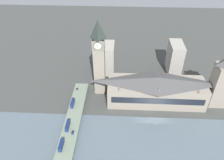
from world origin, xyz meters
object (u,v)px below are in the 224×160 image
at_px(car_northbound_mid, 77,89).
at_px(clock_tower, 99,57).
at_px(double_decker_bus_rear, 68,125).
at_px(victoria_tower, 221,82).
at_px(parliament_hall, 156,90).
at_px(road_bridge, 69,134).
at_px(car_southbound_lead, 73,132).
at_px(double_decker_bus_mid, 61,145).
at_px(double_decker_bus_lead, 73,103).

bearing_deg(car_northbound_mid, clock_tower, -76.78).
height_order(clock_tower, double_decker_bus_rear, clock_tower).
bearing_deg(car_northbound_mid, victoria_tower, -93.20).
bearing_deg(car_northbound_mid, parliament_hall, -95.59).
bearing_deg(victoria_tower, road_bridge, 109.93).
bearing_deg(car_southbound_lead, victoria_tower, -69.84).
distance_m(parliament_hall, road_bridge, 91.89).
bearing_deg(double_decker_bus_mid, parliament_hall, -51.86).
relative_size(parliament_hall, clock_tower, 1.19).
distance_m(victoria_tower, car_southbound_lead, 143.28).
bearing_deg(victoria_tower, double_decker_bus_rear, 107.19).
distance_m(parliament_hall, car_southbound_lead, 89.11).
relative_size(clock_tower, car_northbound_mid, 16.78).
bearing_deg(victoria_tower, double_decker_bus_lead, 96.21).
xyz_separation_m(clock_tower, double_decker_bus_rear, (-56.25, 22.85, -34.90)).
distance_m(parliament_hall, double_decker_bus_lead, 82.17).
xyz_separation_m(clock_tower, car_northbound_mid, (-5.60, 23.86, -36.74)).
relative_size(double_decker_bus_lead, double_decker_bus_rear, 0.95).
xyz_separation_m(parliament_hall, double_decker_bus_mid, (-62.92, 80.15, -7.14)).
bearing_deg(clock_tower, double_decker_bus_rear, 157.89).
relative_size(double_decker_bus_mid, double_decker_bus_rear, 0.90).
xyz_separation_m(victoria_tower, car_southbound_lead, (-48.88, 133.14, -20.39)).
bearing_deg(double_decker_bus_rear, victoria_tower, -72.81).
distance_m(road_bridge, car_northbound_mid, 57.25).
height_order(victoria_tower, road_bridge, victoria_tower).
height_order(clock_tower, car_southbound_lead, clock_tower).
distance_m(double_decker_bus_lead, double_decker_bus_mid, 47.78).
bearing_deg(road_bridge, parliament_hall, -57.34).
height_order(clock_tower, double_decker_bus_lead, clock_tower).
relative_size(double_decker_bus_lead, car_southbound_lead, 2.83).
distance_m(double_decker_bus_rear, car_northbound_mid, 50.69).
height_order(road_bridge, double_decker_bus_rear, double_decker_bus_rear).
xyz_separation_m(parliament_hall, car_northbound_mid, (7.87, 80.34, -8.99)).
distance_m(parliament_hall, clock_tower, 64.35).
bearing_deg(car_northbound_mid, car_southbound_lead, -173.62).
bearing_deg(road_bridge, victoria_tower, -70.07).
relative_size(clock_tower, double_decker_bus_mid, 7.70).
height_order(parliament_hall, road_bridge, parliament_hall).
bearing_deg(clock_tower, car_southbound_lead, 164.29).
xyz_separation_m(victoria_tower, double_decker_bus_mid, (-62.98, 139.28, -18.53)).
xyz_separation_m(clock_tower, victoria_tower, (-13.41, -115.61, -16.36)).
xyz_separation_m(clock_tower, double_decker_bus_mid, (-76.39, 23.67, -34.89)).
height_order(parliament_hall, car_southbound_lead, parliament_hall).
distance_m(parliament_hall, car_northbound_mid, 81.22).
xyz_separation_m(double_decker_bus_mid, car_northbound_mid, (70.79, 0.19, -1.86)).
distance_m(parliament_hall, double_decker_bus_rear, 90.41).
relative_size(parliament_hall, double_decker_bus_mid, 9.16).
bearing_deg(victoria_tower, car_southbound_lead, 110.16).
bearing_deg(double_decker_bus_rear, car_northbound_mid, 1.15).
height_order(victoria_tower, double_decker_bus_lead, victoria_tower).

